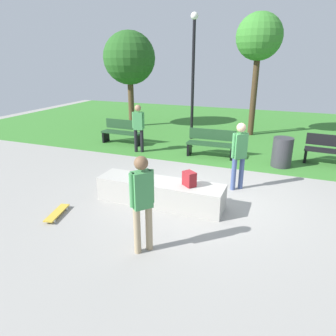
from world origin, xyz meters
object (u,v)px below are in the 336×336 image
object	(u,v)px
skater_performing_trick	(142,198)
tree_young_birch	(129,58)
pedestrian_with_backpack	(139,124)
skateboard_by_ledge	(57,213)
tree_slender_maple	(259,38)
lamp_post	(193,67)
park_bench_far_right	(333,150)
trash_bin	(282,152)
backpack_on_ledge	(189,179)
park_bench_near_path	(211,143)
skater_watching	(239,151)
concrete_ledge	(160,192)
park_bench_far_left	(122,131)
skateboard_spare	(141,185)

from	to	relation	value
skater_performing_trick	tree_young_birch	bearing A→B (deg)	118.91
skater_performing_trick	pedestrian_with_backpack	bearing A→B (deg)	117.24
skateboard_by_ledge	tree_slender_maple	world-z (taller)	tree_slender_maple
lamp_post	park_bench_far_right	bearing A→B (deg)	-16.93
skater_performing_trick	trash_bin	bearing A→B (deg)	69.91
skateboard_by_ledge	lamp_post	distance (m)	7.96
skater_performing_trick	trash_bin	distance (m)	5.94
backpack_on_ledge	lamp_post	distance (m)	6.70
park_bench_near_path	skater_watching	bearing A→B (deg)	-62.32
concrete_ledge	tree_young_birch	size ratio (longest dim) A/B	0.67
skateboard_by_ledge	tree_young_birch	bearing A→B (deg)	107.81
park_bench_far_left	park_bench_far_right	bearing A→B (deg)	1.38
skater_performing_trick	park_bench_far_right	world-z (taller)	skater_performing_trick
skater_performing_trick	pedestrian_with_backpack	world-z (taller)	skater_performing_trick
concrete_ledge	lamp_post	xyz separation A→B (m)	(-1.14, 6.07, 2.58)
skateboard_by_ledge	park_bench_near_path	distance (m)	5.70
tree_slender_maple	pedestrian_with_backpack	xyz separation A→B (m)	(-3.38, -4.12, -2.90)
skateboard_spare	pedestrian_with_backpack	xyz separation A→B (m)	(-1.50, 2.90, 0.94)
skateboard_spare	tree_slender_maple	world-z (taller)	tree_slender_maple
backpack_on_ledge	skateboard_by_ledge	xyz separation A→B (m)	(-2.52, -1.34, -0.65)
tree_young_birch	trash_bin	bearing A→B (deg)	-27.17
skateboard_by_ledge	tree_slender_maple	size ratio (longest dim) A/B	0.17
backpack_on_ledge	tree_young_birch	size ratio (longest dim) A/B	0.07
backpack_on_ledge	tree_slender_maple	distance (m)	8.33
park_bench_near_path	tree_slender_maple	xyz separation A→B (m)	(0.86, 3.72, 3.43)
lamp_post	concrete_ledge	bearing A→B (deg)	-79.34
pedestrian_with_backpack	skateboard_by_ledge	bearing A→B (deg)	-84.29
skater_watching	tree_slender_maple	xyz separation A→B (m)	(-0.44, 6.20, 2.90)
park_bench_far_left	tree_slender_maple	distance (m)	6.56
concrete_ledge	trash_bin	distance (m)	4.50
tree_slender_maple	lamp_post	size ratio (longest dim) A/B	1.03
tree_slender_maple	trash_bin	bearing A→B (deg)	-70.14
skateboard_spare	trash_bin	bearing A→B (deg)	43.14
backpack_on_ledge	park_bench_far_right	distance (m)	5.58
tree_young_birch	lamp_post	xyz separation A→B (m)	(3.49, -1.33, -0.30)
skater_watching	skateboard_spare	xyz separation A→B (m)	(-2.32, -0.83, -0.94)
backpack_on_ledge	tree_young_birch	bearing A→B (deg)	-17.73
skater_watching	lamp_post	world-z (taller)	lamp_post
concrete_ledge	lamp_post	bearing A→B (deg)	100.66
concrete_ledge	skateboard_by_ledge	world-z (taller)	concrete_ledge
backpack_on_ledge	skater_performing_trick	xyz separation A→B (m)	(-0.24, -1.80, 0.30)
backpack_on_ledge	park_bench_near_path	world-z (taller)	park_bench_near_path
skater_performing_trick	tree_young_birch	xyz separation A→B (m)	(-5.08, 9.21, 2.14)
tree_slender_maple	park_bench_near_path	bearing A→B (deg)	-102.94
skateboard_by_ledge	park_bench_far_right	distance (m)	8.24
skater_watching	park_bench_far_left	bearing A→B (deg)	149.93
lamp_post	park_bench_near_path	bearing A→B (deg)	-57.41
skateboard_spare	trash_bin	xyz separation A→B (m)	(3.30, 3.09, 0.39)
skater_watching	park_bench_near_path	bearing A→B (deg)	117.68
skateboard_spare	park_bench_far_left	xyz separation A→B (m)	(-2.62, 3.69, 0.42)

